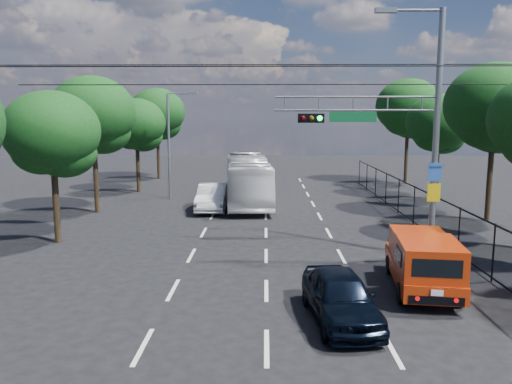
{
  "coord_description": "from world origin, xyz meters",
  "views": [
    {
      "loc": [
        -0.05,
        -11.31,
        5.52
      ],
      "look_at": [
        -0.38,
        6.58,
        2.8
      ],
      "focal_mm": 35.0,
      "sensor_mm": 36.0,
      "label": 1
    }
  ],
  "objects_px": {
    "signal_mast": "(405,124)",
    "white_van": "(213,197)",
    "navy_hatchback": "(340,296)",
    "red_pickup": "(422,260)",
    "white_bus": "(247,179)"
  },
  "relations": [
    {
      "from": "red_pickup",
      "to": "white_bus",
      "type": "distance_m",
      "value": 17.4
    },
    {
      "from": "white_van",
      "to": "white_bus",
      "type": "bearing_deg",
      "value": 53.06
    },
    {
      "from": "signal_mast",
      "to": "navy_hatchback",
      "type": "relative_size",
      "value": 2.35
    },
    {
      "from": "white_van",
      "to": "navy_hatchback",
      "type": "bearing_deg",
      "value": -72.55
    },
    {
      "from": "navy_hatchback",
      "to": "white_van",
      "type": "relative_size",
      "value": 0.86
    },
    {
      "from": "red_pickup",
      "to": "white_bus",
      "type": "xyz_separation_m",
      "value": [
        -6.19,
        16.26,
        0.56
      ]
    },
    {
      "from": "red_pickup",
      "to": "white_van",
      "type": "height_order",
      "value": "red_pickup"
    },
    {
      "from": "signal_mast",
      "to": "white_bus",
      "type": "xyz_separation_m",
      "value": [
        -6.48,
        12.46,
        -3.71
      ]
    },
    {
      "from": "navy_hatchback",
      "to": "white_van",
      "type": "xyz_separation_m",
      "value": [
        -5.17,
        16.15,
        0.09
      ]
    },
    {
      "from": "red_pickup",
      "to": "signal_mast",
      "type": "bearing_deg",
      "value": 85.55
    },
    {
      "from": "red_pickup",
      "to": "navy_hatchback",
      "type": "distance_m",
      "value": 3.93
    },
    {
      "from": "white_bus",
      "to": "signal_mast",
      "type": "bearing_deg",
      "value": -66.94
    },
    {
      "from": "signal_mast",
      "to": "navy_hatchback",
      "type": "distance_m",
      "value": 8.47
    },
    {
      "from": "red_pickup",
      "to": "white_van",
      "type": "distance_m",
      "value": 15.87
    },
    {
      "from": "signal_mast",
      "to": "white_van",
      "type": "height_order",
      "value": "signal_mast"
    }
  ]
}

